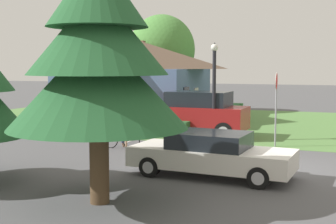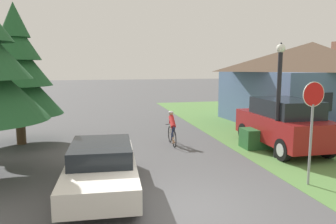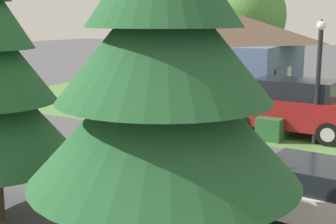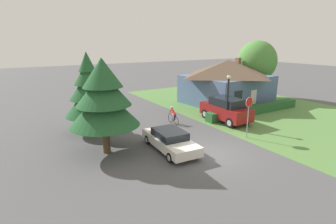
{
  "view_description": "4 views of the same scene",
  "coord_description": "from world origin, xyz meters",
  "px_view_note": "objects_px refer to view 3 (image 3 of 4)",
  "views": [
    {
      "loc": [
        -15.05,
        -1.96,
        3.26
      ],
      "look_at": [
        1.26,
        4.45,
        1.54
      ],
      "focal_mm": 50.0,
      "sensor_mm": 36.0,
      "label": 1
    },
    {
      "loc": [
        -2.02,
        -7.18,
        3.48
      ],
      "look_at": [
        0.9,
        5.65,
        1.57
      ],
      "focal_mm": 35.0,
      "sensor_mm": 36.0,
      "label": 2
    },
    {
      "loc": [
        -11.48,
        -0.1,
        4.28
      ],
      "look_at": [
        -0.23,
        6.63,
        1.66
      ],
      "focal_mm": 50.0,
      "sensor_mm": 36.0,
      "label": 3
    },
    {
      "loc": [
        -10.07,
        -11.52,
        6.75
      ],
      "look_at": [
        0.39,
        5.87,
        1.29
      ],
      "focal_mm": 28.0,
      "sensor_mm": 36.0,
      "label": 4
    }
  ],
  "objects_px": {
    "parked_suv_right": "(292,107)",
    "street_lamp": "(319,72)",
    "conifer_tall_near": "(164,69)",
    "deciduous_tree_right": "(247,16)",
    "cyclist": "(197,134)",
    "cottage_house": "(219,54)",
    "sedan_left_lane": "(324,195)"
  },
  "relations": [
    {
      "from": "street_lamp",
      "to": "conifer_tall_near",
      "type": "relative_size",
      "value": 0.73
    },
    {
      "from": "cottage_house",
      "to": "parked_suv_right",
      "type": "relative_size",
      "value": 2.1
    },
    {
      "from": "cottage_house",
      "to": "conifer_tall_near",
      "type": "xyz_separation_m",
      "value": [
        -16.17,
        -6.56,
        1.05
      ]
    },
    {
      "from": "parked_suv_right",
      "to": "street_lamp",
      "type": "distance_m",
      "value": 2.06
    },
    {
      "from": "cyclist",
      "to": "street_lamp",
      "type": "bearing_deg",
      "value": -128.18
    },
    {
      "from": "parked_suv_right",
      "to": "deciduous_tree_right",
      "type": "distance_m",
      "value": 12.5
    },
    {
      "from": "cyclist",
      "to": "street_lamp",
      "type": "height_order",
      "value": "street_lamp"
    },
    {
      "from": "cottage_house",
      "to": "cyclist",
      "type": "xyz_separation_m",
      "value": [
        -9.42,
        -3.65,
        -1.79
      ]
    },
    {
      "from": "cottage_house",
      "to": "sedan_left_lane",
      "type": "bearing_deg",
      "value": -151.71
    },
    {
      "from": "sedan_left_lane",
      "to": "deciduous_tree_right",
      "type": "bearing_deg",
      "value": -60.36
    },
    {
      "from": "cyclist",
      "to": "street_lamp",
      "type": "xyz_separation_m",
      "value": [
        3.34,
        -2.85,
        1.83
      ]
    },
    {
      "from": "street_lamp",
      "to": "cyclist",
      "type": "bearing_deg",
      "value": 139.51
    },
    {
      "from": "cottage_house",
      "to": "cyclist",
      "type": "relative_size",
      "value": 5.71
    },
    {
      "from": "cottage_house",
      "to": "deciduous_tree_right",
      "type": "relative_size",
      "value": 1.43
    },
    {
      "from": "parked_suv_right",
      "to": "conifer_tall_near",
      "type": "relative_size",
      "value": 0.8
    },
    {
      "from": "street_lamp",
      "to": "deciduous_tree_right",
      "type": "height_order",
      "value": "deciduous_tree_right"
    },
    {
      "from": "conifer_tall_near",
      "to": "deciduous_tree_right",
      "type": "bearing_deg",
      "value": 18.43
    },
    {
      "from": "parked_suv_right",
      "to": "street_lamp",
      "type": "height_order",
      "value": "street_lamp"
    },
    {
      "from": "cottage_house",
      "to": "conifer_tall_near",
      "type": "distance_m",
      "value": 17.48
    },
    {
      "from": "cyclist",
      "to": "parked_suv_right",
      "type": "relative_size",
      "value": 0.37
    },
    {
      "from": "cottage_house",
      "to": "street_lamp",
      "type": "height_order",
      "value": "cottage_house"
    },
    {
      "from": "street_lamp",
      "to": "parked_suv_right",
      "type": "bearing_deg",
      "value": 49.26
    },
    {
      "from": "street_lamp",
      "to": "conifer_tall_near",
      "type": "xyz_separation_m",
      "value": [
        -10.09,
        -0.06,
        1.01
      ]
    },
    {
      "from": "cyclist",
      "to": "deciduous_tree_right",
      "type": "relative_size",
      "value": 0.25
    },
    {
      "from": "cyclist",
      "to": "parked_suv_right",
      "type": "distance_m",
      "value": 4.65
    },
    {
      "from": "deciduous_tree_right",
      "to": "parked_suv_right",
      "type": "bearing_deg",
      "value": -150.08
    },
    {
      "from": "parked_suv_right",
      "to": "conifer_tall_near",
      "type": "distance_m",
      "value": 11.37
    },
    {
      "from": "parked_suv_right",
      "to": "conifer_tall_near",
      "type": "xyz_separation_m",
      "value": [
        -11.04,
        -1.15,
        2.47
      ]
    },
    {
      "from": "conifer_tall_near",
      "to": "deciduous_tree_right",
      "type": "relative_size",
      "value": 0.85
    },
    {
      "from": "parked_suv_right",
      "to": "cyclist",
      "type": "bearing_deg",
      "value": 68.17
    },
    {
      "from": "parked_suv_right",
      "to": "street_lamp",
      "type": "xyz_separation_m",
      "value": [
        -0.94,
        -1.09,
        1.47
      ]
    },
    {
      "from": "conifer_tall_near",
      "to": "sedan_left_lane",
      "type": "bearing_deg",
      "value": -25.38
    }
  ]
}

